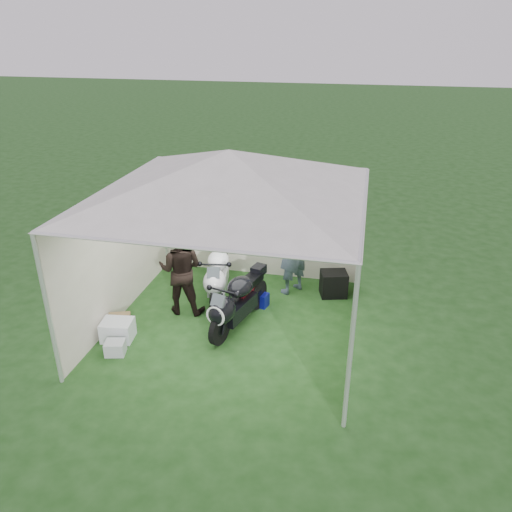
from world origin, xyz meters
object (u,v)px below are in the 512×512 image
object	(u,v)px
motorcycle_white	(218,274)
crate_1	(119,325)
equipment_box	(334,284)
motorcycle_black	(236,301)
person_dark_jacket	(181,270)
crate_0	(118,330)
person_blue_jacket	(293,248)
paddock_stand	(259,299)
canopy_tent	(230,177)
crate_2	(115,348)

from	to	relation	value
motorcycle_white	crate_1	world-z (taller)	motorcycle_white
equipment_box	motorcycle_black	bearing A→B (deg)	-135.45
motorcycle_black	motorcycle_white	bearing A→B (deg)	138.06
motorcycle_white	crate_1	bearing A→B (deg)	-139.44
person_dark_jacket	motorcycle_white	bearing A→B (deg)	-133.90
crate_0	crate_1	xyz separation A→B (m)	(-0.04, 0.14, -0.01)
crate_0	crate_1	size ratio (longest dim) A/B	1.40
person_blue_jacket	crate_1	bearing A→B (deg)	-15.18
motorcycle_white	paddock_stand	world-z (taller)	motorcycle_white
motorcycle_white	equipment_box	xyz separation A→B (m)	(2.08, 0.58, -0.26)
paddock_stand	canopy_tent	bearing A→B (deg)	-113.26
canopy_tent	crate_1	size ratio (longest dim) A/B	16.09
motorcycle_white	person_blue_jacket	size ratio (longest dim) A/B	1.00
motorcycle_black	crate_2	bearing A→B (deg)	-129.99
paddock_stand	crate_1	world-z (taller)	crate_1
canopy_tent	crate_0	bearing A→B (deg)	-153.25
motorcycle_black	crate_0	size ratio (longest dim) A/B	3.60
motorcycle_black	person_blue_jacket	xyz separation A→B (m)	(0.71, 1.46, 0.41)
person_blue_jacket	paddock_stand	bearing A→B (deg)	-0.86
canopy_tent	equipment_box	distance (m)	3.14
person_dark_jacket	person_blue_jacket	xyz separation A→B (m)	(1.77, 1.14, 0.09)
crate_0	crate_2	distance (m)	0.42
motorcycle_black	crate_2	world-z (taller)	motorcycle_black
motorcycle_white	equipment_box	bearing A→B (deg)	5.56
paddock_stand	crate_2	world-z (taller)	paddock_stand
paddock_stand	crate_1	distance (m)	2.48
canopy_tent	paddock_stand	world-z (taller)	canopy_tent
canopy_tent	equipment_box	world-z (taller)	canopy_tent
paddock_stand	crate_2	bearing A→B (deg)	-133.68
canopy_tent	person_dark_jacket	xyz separation A→B (m)	(-0.98, 0.22, -1.76)
crate_1	crate_2	world-z (taller)	crate_1
crate_1	motorcycle_white	bearing A→B (deg)	50.46
paddock_stand	person_blue_jacket	xyz separation A→B (m)	(0.49, 0.67, 0.78)
canopy_tent	motorcycle_white	bearing A→B (deg)	122.14
motorcycle_white	crate_0	distance (m)	2.08
equipment_box	crate_1	xyz separation A→B (m)	(-3.33, -2.09, -0.08)
person_blue_jacket	crate_0	distance (m)	3.42
equipment_box	crate_0	size ratio (longest dim) A/B	0.97
paddock_stand	crate_1	bearing A→B (deg)	-145.49
crate_1	person_dark_jacket	bearing A→B (deg)	50.62
person_dark_jacket	motorcycle_black	bearing A→B (deg)	159.10
motorcycle_black	crate_1	world-z (taller)	motorcycle_black
equipment_box	crate_0	distance (m)	3.98
crate_0	canopy_tent	bearing A→B (deg)	26.75
paddock_stand	equipment_box	size ratio (longest dim) A/B	0.69
motorcycle_black	paddock_stand	size ratio (longest dim) A/B	5.34
motorcycle_white	paddock_stand	distance (m)	0.89
motorcycle_white	crate_2	bearing A→B (deg)	-127.17
person_dark_jacket	crate_2	distance (m)	1.73
motorcycle_black	equipment_box	xyz separation A→B (m)	(1.50, 1.48, -0.26)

